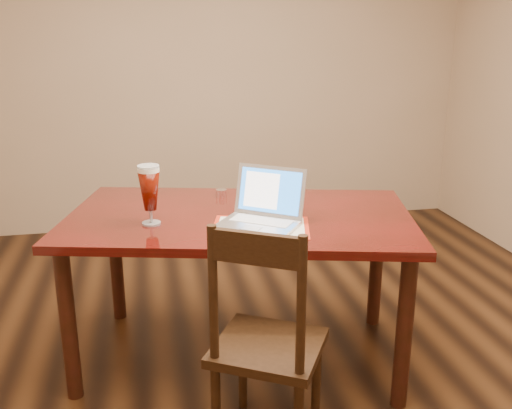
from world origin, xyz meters
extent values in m
plane|color=black|center=(0.00, 0.00, 0.00)|extent=(5.00, 5.00, 0.00)
cube|color=tan|center=(0.00, 2.50, 1.35)|extent=(4.50, 0.01, 2.70)
cube|color=#4C0B0A|center=(-0.15, 0.23, 0.79)|extent=(1.92, 1.36, 0.04)
cylinder|color=black|center=(-1.00, 0.02, 0.39)|extent=(0.08, 0.08, 0.77)
cylinder|color=black|center=(0.52, -0.35, 0.39)|extent=(0.08, 0.08, 0.77)
cylinder|color=black|center=(-0.81, 0.81, 0.39)|extent=(0.08, 0.08, 0.77)
cylinder|color=black|center=(0.71, 0.43, 0.39)|extent=(0.08, 0.08, 0.77)
cube|color=#A9230F|center=(-0.08, 0.01, 0.82)|extent=(0.52, 0.43, 0.00)
cube|color=beige|center=(-0.08, 0.01, 0.82)|extent=(0.47, 0.37, 0.00)
cube|color=silver|center=(-0.10, 0.01, 0.83)|extent=(0.44, 0.41, 0.02)
cube|color=silver|center=(-0.07, 0.05, 0.84)|extent=(0.31, 0.26, 0.00)
cube|color=#B7B6BB|center=(-0.14, -0.05, 0.84)|extent=(0.11, 0.10, 0.00)
cube|color=silver|center=(-0.01, 0.13, 0.96)|extent=(0.34, 0.27, 0.24)
cube|color=blue|center=(-0.01, 0.13, 0.96)|extent=(0.29, 0.23, 0.20)
cube|color=white|center=(-0.05, 0.15, 0.96)|extent=(0.17, 0.14, 0.17)
cylinder|color=silver|center=(-0.59, 0.16, 0.82)|extent=(0.09, 0.09, 0.01)
cylinder|color=silver|center=(-0.59, 0.16, 0.86)|extent=(0.02, 0.02, 0.06)
cylinder|color=white|center=(-0.59, 0.16, 1.09)|extent=(0.10, 0.10, 0.02)
cylinder|color=silver|center=(-0.59, 0.16, 1.10)|extent=(0.10, 0.10, 0.01)
cylinder|color=white|center=(-0.19, 0.57, 0.84)|extent=(0.06, 0.06, 0.04)
cylinder|color=white|center=(0.03, 0.53, 0.84)|extent=(0.06, 0.06, 0.04)
cube|color=black|center=(-0.14, -0.44, 0.44)|extent=(0.58, 0.57, 0.04)
cylinder|color=black|center=(-0.21, -0.21, 0.21)|extent=(0.04, 0.04, 0.42)
cylinder|color=black|center=(0.09, -0.39, 0.21)|extent=(0.04, 0.04, 0.42)
cylinder|color=black|center=(-0.37, -0.50, 0.74)|extent=(0.04, 0.04, 0.56)
cylinder|color=black|center=(-0.07, -0.67, 0.74)|extent=(0.04, 0.04, 0.56)
cube|color=black|center=(-0.22, -0.59, 0.95)|extent=(0.32, 0.20, 0.12)
camera|label=1|loc=(-0.60, -2.50, 1.72)|focal=40.00mm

